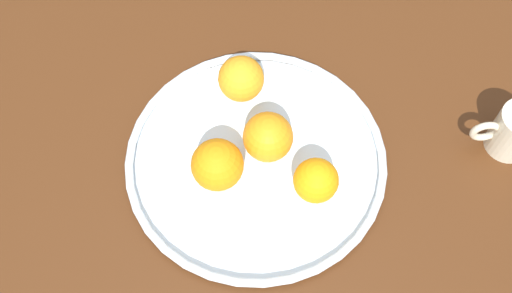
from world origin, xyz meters
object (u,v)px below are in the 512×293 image
at_px(orange_front_right, 241,79).
at_px(orange_center, 316,181).
at_px(fruit_bowl, 256,159).
at_px(orange_back_right, 217,165).
at_px(orange_front_left, 268,137).

xyz_separation_m(orange_front_right, orange_center, (-0.09, 0.17, -0.00)).
bearing_deg(orange_front_right, fruit_bowl, 97.85).
bearing_deg(orange_back_right, fruit_bowl, -152.30).
distance_m(fruit_bowl, orange_front_right, 0.12).
bearing_deg(orange_center, orange_back_right, -12.32).
bearing_deg(orange_front_left, fruit_bowl, 32.56).
bearing_deg(fruit_bowl, orange_back_right, 27.70).
bearing_deg(orange_front_left, orange_back_right, 28.92).
bearing_deg(orange_center, orange_front_left, -48.56).
relative_size(orange_back_right, orange_front_left, 1.02).
bearing_deg(orange_center, fruit_bowl, -36.42).
relative_size(orange_front_right, orange_center, 1.10).
distance_m(orange_back_right, orange_center, 0.13).
distance_m(orange_front_right, orange_center, 0.19).
relative_size(orange_front_left, orange_front_right, 1.04).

